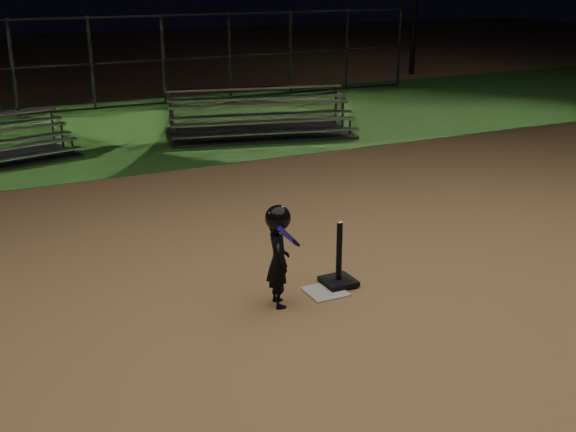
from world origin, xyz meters
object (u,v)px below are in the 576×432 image
object	(u,v)px
child_batter	(278,253)
bleacher_right	(260,126)
home_plate	(325,292)
batting_tee	(339,273)

from	to	relation	value
child_batter	bleacher_right	world-z (taller)	child_batter
bleacher_right	home_plate	bearing A→B (deg)	-95.66
bleacher_right	batting_tee	bearing A→B (deg)	-94.34
home_plate	bleacher_right	world-z (taller)	bleacher_right
home_plate	bleacher_right	bearing A→B (deg)	71.05
child_batter	bleacher_right	bearing A→B (deg)	-14.21
home_plate	batting_tee	size ratio (longest dim) A/B	0.57
home_plate	child_batter	xyz separation A→B (m)	(-0.63, -0.04, 0.62)
home_plate	batting_tee	world-z (taller)	batting_tee
home_plate	bleacher_right	distance (m)	8.58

